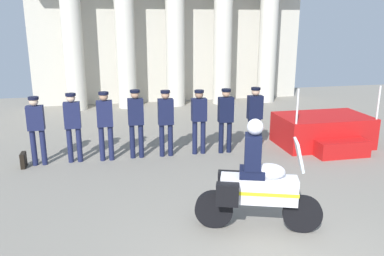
# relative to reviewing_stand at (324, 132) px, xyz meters

# --- Properties ---
(colonnade_backdrop) EXTENTS (11.36, 1.60, 6.18)m
(colonnade_backdrop) POSITION_rel_reviewing_stand_xyz_m (-3.09, 6.76, 2.78)
(colonnade_backdrop) COLOR beige
(colonnade_backdrop) RESTS_ON ground_plane
(reviewing_stand) EXTENTS (2.47, 2.03, 1.74)m
(reviewing_stand) POSITION_rel_reviewing_stand_xyz_m (0.00, 0.00, 0.00)
(reviewing_stand) COLOR #B71414
(reviewing_stand) RESTS_ON ground_plane
(officer_in_row_0) EXTENTS (0.38, 0.24, 1.67)m
(officer_in_row_0) POSITION_rel_reviewing_stand_xyz_m (-7.49, 0.03, 0.58)
(officer_in_row_0) COLOR #191E42
(officer_in_row_0) RESTS_ON ground_plane
(officer_in_row_1) EXTENTS (0.38, 0.24, 1.71)m
(officer_in_row_1) POSITION_rel_reviewing_stand_xyz_m (-6.66, 0.07, 0.61)
(officer_in_row_1) COLOR #191E42
(officer_in_row_1) RESTS_ON ground_plane
(officer_in_row_2) EXTENTS (0.38, 0.24, 1.73)m
(officer_in_row_2) POSITION_rel_reviewing_stand_xyz_m (-5.89, 0.03, 0.61)
(officer_in_row_2) COLOR #191E42
(officer_in_row_2) RESTS_ON ground_plane
(officer_in_row_3) EXTENTS (0.38, 0.24, 1.74)m
(officer_in_row_3) POSITION_rel_reviewing_stand_xyz_m (-5.15, 0.07, 0.62)
(officer_in_row_3) COLOR #141938
(officer_in_row_3) RESTS_ON ground_plane
(officer_in_row_4) EXTENTS (0.38, 0.24, 1.71)m
(officer_in_row_4) POSITION_rel_reviewing_stand_xyz_m (-4.40, 0.05, 0.60)
(officer_in_row_4) COLOR #141938
(officer_in_row_4) RESTS_ON ground_plane
(officer_in_row_5) EXTENTS (0.38, 0.24, 1.68)m
(officer_in_row_5) POSITION_rel_reviewing_stand_xyz_m (-3.54, 0.06, 0.59)
(officer_in_row_5) COLOR #141938
(officer_in_row_5) RESTS_ON ground_plane
(officer_in_row_6) EXTENTS (0.38, 0.24, 1.70)m
(officer_in_row_6) POSITION_rel_reviewing_stand_xyz_m (-2.84, -0.00, 0.60)
(officer_in_row_6) COLOR black
(officer_in_row_6) RESTS_ON ground_plane
(officer_in_row_7) EXTENTS (0.38, 0.24, 1.71)m
(officer_in_row_7) POSITION_rel_reviewing_stand_xyz_m (-2.04, 0.01, 0.60)
(officer_in_row_7) COLOR black
(officer_in_row_7) RESTS_ON ground_plane
(motorcycle_with_rider) EXTENTS (2.02, 0.96, 1.90)m
(motorcycle_with_rider) POSITION_rel_reviewing_stand_xyz_m (-3.52, -3.92, 0.39)
(motorcycle_with_rider) COLOR black
(motorcycle_with_rider) RESTS_ON ground_plane
(briefcase_on_ground) EXTENTS (0.10, 0.32, 0.36)m
(briefcase_on_ground) POSITION_rel_reviewing_stand_xyz_m (-7.84, -0.07, -0.23)
(briefcase_on_ground) COLOR black
(briefcase_on_ground) RESTS_ON ground_plane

